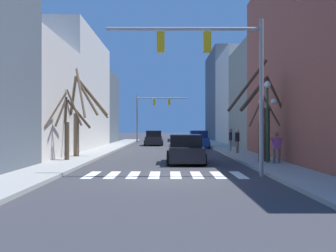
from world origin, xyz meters
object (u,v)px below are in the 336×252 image
Objects in this scene: street_lamp_right_corner at (266,105)px; street_tree_left_near at (79,114)px; car_parked_right_mid at (184,150)px; street_tree_right_far at (66,125)px; pedestrian_waiting_at_curb at (229,138)px; street_tree_right_near at (260,134)px; pedestrian_crossing_street at (276,145)px; street_tree_left_mid at (261,118)px; traffic_signal_far at (150,108)px; traffic_signal_near at (216,63)px; pedestrian_near_right_corner at (236,139)px; car_parked_right_far at (197,140)px; car_at_intersection at (153,138)px.

street_tree_left_near is at bearing 157.01° from street_lamp_right_corner.
street_tree_right_far reaches higher than car_parked_right_mid.
street_tree_right_near is at bearing 5.61° from pedestrian_waiting_at_curb.
street_tree_right_far is at bearing -46.77° from pedestrian_waiting_at_curb.
car_parked_right_mid is 4.30m from street_tree_right_near.
street_tree_left_mid is (-0.44, 1.28, 1.43)m from pedestrian_crossing_street.
traffic_signal_near is at bearing -83.20° from traffic_signal_far.
traffic_signal_near is 10.46m from street_tree_right_far.
pedestrian_waiting_at_curb is 0.31× the size of street_tree_left_mid.
car_parked_right_mid is 7.78m from street_tree_left_near.
pedestrian_near_right_corner is 6.94m from street_tree_left_mid.
pedestrian_near_right_corner reaches higher than car_parked_right_mid.
street_tree_left_near reaches higher than street_lamp_right_corner.
car_parked_right_far is at bearing -91.90° from pedestrian_crossing_street.
street_tree_right_far is at bearing 140.86° from traffic_signal_near.
traffic_signal_far is 1.17× the size of street_tree_left_near.
pedestrian_waiting_at_curb is (2.91, 14.86, -3.53)m from traffic_signal_near.
car_parked_right_mid is (-2.00, -16.39, -0.03)m from car_parked_right_far.
pedestrian_waiting_at_curb is (-0.34, 10.24, -2.03)m from street_lamp_right_corner.
traffic_signal_near is 1.14× the size of street_tree_left_near.
pedestrian_near_right_corner reaches higher than pedestrian_crossing_street.
traffic_signal_near is at bearing -50.15° from street_tree_left_near.
street_tree_right_near is 0.67× the size of street_tree_left_near.
street_tree_left_near is (-8.68, -13.02, 2.12)m from car_parked_right_far.
traffic_signal_far is 31.38m from street_tree_left_mid.
traffic_signal_far reaches higher than street_tree_left_near.
car_at_intersection is 2.67× the size of pedestrian_near_right_corner.
street_lamp_right_corner is at bearing -76.47° from traffic_signal_far.
traffic_signal_far is at bearing 96.80° from traffic_signal_near.
car_at_intersection is at bearing 97.56° from traffic_signal_near.
traffic_signal_near is 1.70× the size of street_tree_right_near.
pedestrian_crossing_street is (0.38, -0.43, -2.12)m from street_lamp_right_corner.
car_at_intersection is 0.82× the size of street_tree_left_near.
street_tree_right_far is (-8.80, -15.90, 1.36)m from car_parked_right_far.
pedestrian_crossing_street is 1.97m from street_tree_left_mid.
street_tree_right_far is (-4.25, -20.82, 1.38)m from car_at_intersection.
street_tree_left_near is at bearing -12.97° from car_at_intersection.
pedestrian_near_right_corner is 0.46× the size of street_tree_right_near.
pedestrian_crossing_street is at bearing -171.54° from car_parked_right_far.
street_lamp_right_corner is 5.14m from car_parked_right_mid.
car_at_intersection is (0.66, -8.66, -3.80)m from traffic_signal_far.
car_at_intersection is at bearing -147.09° from pedestrian_waiting_at_curb.
car_parked_right_far is 0.74× the size of street_tree_left_mid.
street_tree_left_mid is (3.18, 5.47, -2.18)m from traffic_signal_near.
street_lamp_right_corner is 2.46× the size of pedestrian_near_right_corner.
car_parked_right_mid is at bearing 163.28° from street_lamp_right_corner.
street_lamp_right_corner is at bearing -9.13° from street_tree_right_far.
street_lamp_right_corner is at bearing -85.77° from street_tree_left_mid.
car_parked_right_mid is 4.64m from street_tree_left_mid.
traffic_signal_far is at bearing -156.03° from pedestrian_waiting_at_curb.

